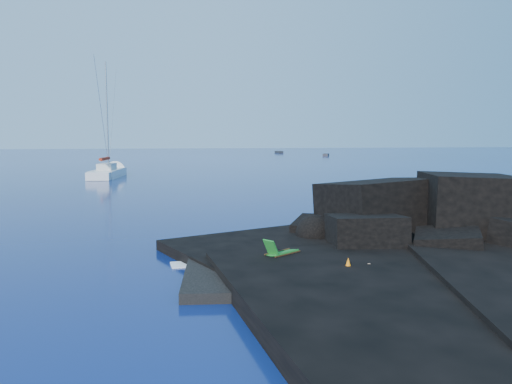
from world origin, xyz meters
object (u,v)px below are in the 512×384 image
sailboat (108,177)px  distant_boat_b (326,156)px  deck_chair (283,248)px  distant_boat_a (279,153)px  marker_cone (348,266)px  sunbather (359,268)px

sailboat → distant_boat_b: 78.99m
deck_chair → distant_boat_a: size_ratio=0.31×
deck_chair → distant_boat_a: deck_chair is taller
distant_boat_b → marker_cone: bearing=-84.9°
deck_chair → sailboat: bearing=69.2°
distant_boat_b → sunbather: bearing=-84.7°
sailboat → distant_boat_a: sailboat is taller
sailboat → distant_boat_b: (48.67, 62.22, 0.00)m
sailboat → distant_boat_a: (41.45, 87.00, 0.00)m
sailboat → distant_boat_a: 96.37m
distant_boat_a → marker_cone: bearing=-105.7°
sunbather → distant_boat_a: bearing=56.5°
distant_boat_a → distant_boat_b: 25.81m
deck_chair → marker_cone: bearing=-84.5°
distant_boat_b → sailboat: bearing=-105.4°
sailboat → sunbather: 50.73m
marker_cone → distant_boat_b: marker_cone is taller
sunbather → marker_cone: marker_cone is taller
sailboat → sunbather: bearing=-67.5°
sailboat → marker_cone: bearing=-67.9°
sailboat → deck_chair: bearing=-69.3°
marker_cone → distant_boat_b: bearing=72.5°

